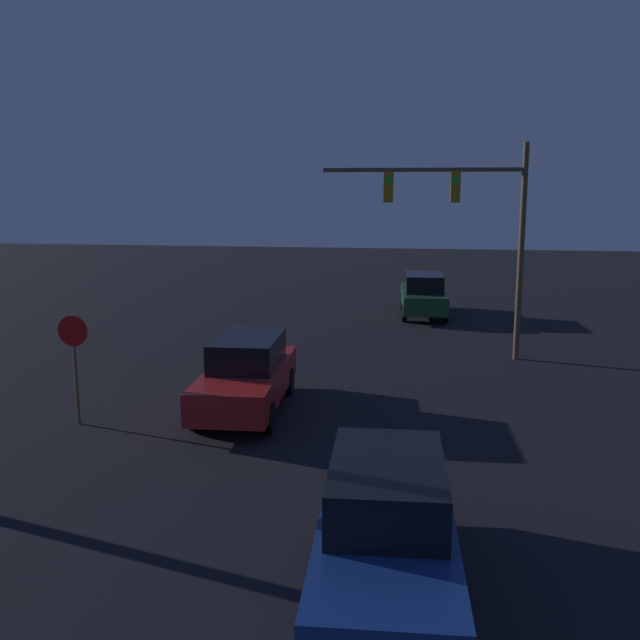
# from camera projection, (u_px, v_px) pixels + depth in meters

# --- Properties ---
(car_near) EXTENTS (1.93, 4.76, 1.73)m
(car_near) POSITION_uv_depth(u_px,v_px,m) (386.00, 528.00, 9.08)
(car_near) COLOR navy
(car_near) RESTS_ON ground_plane
(car_mid) EXTENTS (1.92, 4.76, 1.73)m
(car_mid) POSITION_uv_depth(u_px,v_px,m) (247.00, 374.00, 16.59)
(car_mid) COLOR #B21E1E
(car_mid) RESTS_ON ground_plane
(car_far) EXTENTS (1.98, 4.77, 1.73)m
(car_far) POSITION_uv_depth(u_px,v_px,m) (423.00, 294.00, 28.89)
(car_far) COLOR #1E4728
(car_far) RESTS_ON ground_plane
(traffic_signal_mast) EXTENTS (6.03, 0.30, 6.44)m
(traffic_signal_mast) POSITION_uv_depth(u_px,v_px,m) (469.00, 215.00, 21.16)
(traffic_signal_mast) COLOR brown
(traffic_signal_mast) RESTS_ON ground_plane
(stop_sign) EXTENTS (0.68, 0.07, 2.45)m
(stop_sign) POSITION_uv_depth(u_px,v_px,m) (74.00, 349.00, 15.46)
(stop_sign) COLOR brown
(stop_sign) RESTS_ON ground_plane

